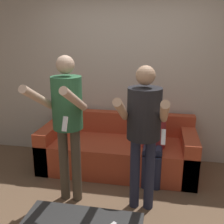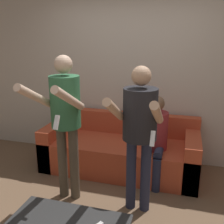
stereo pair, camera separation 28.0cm
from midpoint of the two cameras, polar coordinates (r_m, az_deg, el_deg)
The scene contains 6 objects.
ground_plane at distance 3.01m, azimuth -3.98°, elevation -22.70°, with size 14.00×14.00×0.00m, color brown.
wall_back at distance 4.00m, azimuth 1.69°, elevation 8.53°, with size 6.40×0.06×2.70m.
couch at distance 3.86m, azimuth -0.85°, elevation -8.43°, with size 2.18×0.88×0.77m.
person_standing_left at distance 2.91m, azimuth -12.53°, elevation -0.49°, with size 0.45×0.78×1.70m.
person_standing_right at distance 2.72m, azimuth 4.02°, elevation -2.47°, with size 0.48×0.74×1.61m.
person_seated at distance 3.48m, azimuth 6.74°, elevation -4.90°, with size 0.31×0.53×1.16m.
Camera 1 is at (0.49, -2.29, 1.89)m, focal length 42.00 mm.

